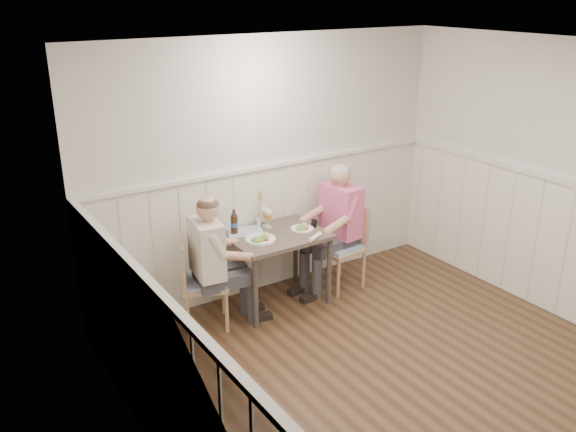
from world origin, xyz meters
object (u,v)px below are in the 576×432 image
object	(u,v)px
diner_cream	(212,273)
beer_bottle	(234,223)
dining_table	(277,243)
chair_right	(344,243)
chair_left	(199,280)
grass_vase	(259,210)
man_in_pink	(337,235)

from	to	relation	value
diner_cream	beer_bottle	xyz separation A→B (m)	(0.40, 0.29, 0.31)
dining_table	chair_right	size ratio (longest dim) A/B	1.05
dining_table	chair_left	xyz separation A→B (m)	(-0.83, 0.03, -0.18)
diner_cream	beer_bottle	distance (m)	0.58
chair_right	grass_vase	world-z (taller)	grass_vase
grass_vase	chair_left	bearing A→B (deg)	-162.52
chair_left	beer_bottle	distance (m)	0.66
grass_vase	dining_table	bearing A→B (deg)	-81.70
diner_cream	grass_vase	distance (m)	0.86
beer_bottle	diner_cream	bearing A→B (deg)	-143.67
dining_table	grass_vase	xyz separation A→B (m)	(-0.04, 0.28, 0.27)
beer_bottle	grass_vase	world-z (taller)	grass_vase
dining_table	beer_bottle	xyz separation A→B (m)	(-0.34, 0.23, 0.21)
dining_table	chair_right	xyz separation A→B (m)	(0.79, -0.05, -0.16)
diner_cream	chair_left	bearing A→B (deg)	137.54
man_in_pink	beer_bottle	distance (m)	1.15
beer_bottle	chair_right	bearing A→B (deg)	-13.96
chair_right	diner_cream	xyz separation A→B (m)	(-1.53, -0.01, 0.06)
chair_left	grass_vase	size ratio (longest dim) A/B	2.26
chair_right	beer_bottle	size ratio (longest dim) A/B	3.61
chair_right	diner_cream	distance (m)	1.53
man_in_pink	diner_cream	bearing A→B (deg)	-177.69
dining_table	man_in_pink	world-z (taller)	man_in_pink
grass_vase	beer_bottle	bearing A→B (deg)	-171.44
chair_left	diner_cream	size ratio (longest dim) A/B	0.67
dining_table	beer_bottle	size ratio (longest dim) A/B	3.78
chair_left	grass_vase	bearing A→B (deg)	17.48
chair_right	man_in_pink	distance (m)	0.11
chair_right	beer_bottle	bearing A→B (deg)	166.04
man_in_pink	beer_bottle	xyz separation A→B (m)	(-1.09, 0.23, 0.29)
diner_cream	man_in_pink	bearing A→B (deg)	2.31
man_in_pink	beer_bottle	bearing A→B (deg)	167.96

